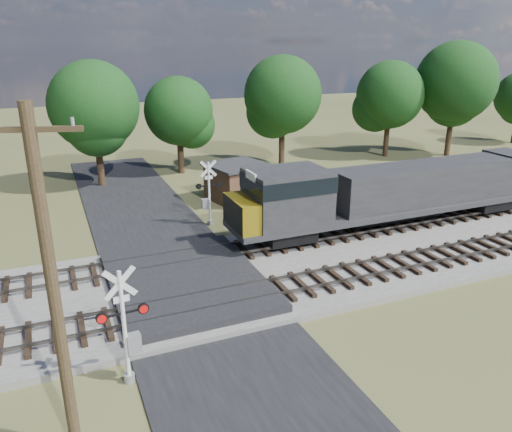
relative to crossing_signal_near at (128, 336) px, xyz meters
name	(u,v)px	position (x,y,z in m)	size (l,w,h in m)	color
ground	(189,293)	(3.64, 5.58, -1.84)	(160.00, 160.00, 0.00)	#4A4C29
ballast_bed	(360,253)	(13.64, 6.08, -1.69)	(140.00, 10.00, 0.30)	gray
road	(189,292)	(3.64, 5.58, -1.80)	(7.00, 60.00, 0.08)	black
crossing_panel	(186,282)	(3.64, 6.08, -1.53)	(7.00, 9.00, 0.62)	#262628
track_near	(266,291)	(6.76, 3.58, -1.43)	(140.00, 2.60, 0.33)	black
track_far	(229,251)	(6.76, 8.58, -1.43)	(140.00, 2.60, 0.33)	black
crossing_signal_near	(128,336)	(0.00, 0.00, 0.00)	(1.79, 0.40, 4.43)	silver
crossing_signal_far	(208,199)	(7.36, 14.12, -0.05)	(1.74, 0.38, 4.31)	silver
utility_pole	(52,284)	(-2.05, -2.39, 3.49)	(2.41, 0.79, 10.06)	#352618
equipment_shed	(237,182)	(11.06, 18.56, -0.44)	(4.85, 4.85, 2.76)	#4E2F21
treeline	(204,102)	(10.91, 25.99, 4.69)	(79.54, 10.64, 11.51)	black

